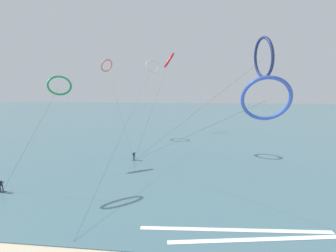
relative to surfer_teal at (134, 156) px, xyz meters
name	(u,v)px	position (x,y,z in m)	size (l,w,h in m)	color
sea_water	(183,114)	(7.22, 77.42, -0.78)	(400.00, 200.00, 0.08)	#476B75
surfer_teal	(134,156)	(0.00, 0.00, 0.00)	(1.40, 0.71, 1.70)	teal
surfer_charcoal	(1,187)	(-14.10, -14.02, 0.00)	(1.40, 0.70, 1.70)	black
kite_crimson	(169,60)	(5.91, 8.64, 18.67)	(7.44, 10.68, 21.14)	red
kite_cobalt	(265,99)	(16.46, -19.40, 11.73)	(18.61, 20.64, 14.49)	#2647B7
kite_coral	(107,66)	(-12.66, 21.10, 19.10)	(14.51, 23.30, 21.69)	#EA7260
kite_ivory	(152,66)	(-1.64, 31.88, 19.90)	(4.66, 56.06, 22.92)	silver
kite_emerald	(59,85)	(-12.18, -2.43, 13.23)	(4.57, 13.66, 15.84)	#199351
kite_navy	(263,58)	(19.35, -9.23, 16.42)	(20.17, 11.85, 19.83)	navy
wave_crest_mid	(259,240)	(16.63, -20.11, -0.76)	(16.48, 0.50, 0.12)	white
wave_crest_far	(235,230)	(14.78, -19.00, -0.76)	(18.23, 0.50, 0.12)	white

